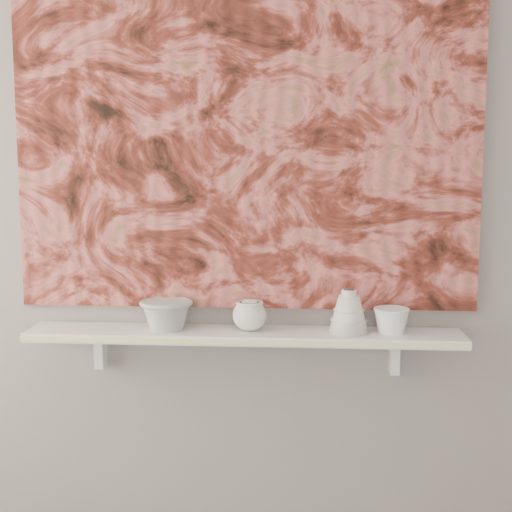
# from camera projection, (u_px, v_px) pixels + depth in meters

# --- Properties ---
(wall_back) EXTENTS (3.60, 0.00, 3.60)m
(wall_back) POSITION_uv_depth(u_px,v_px,m) (246.00, 198.00, 2.33)
(wall_back) COLOR gray
(wall_back) RESTS_ON floor
(shelf) EXTENTS (1.40, 0.18, 0.03)m
(shelf) POSITION_uv_depth(u_px,v_px,m) (244.00, 335.00, 2.29)
(shelf) COLOR silver
(shelf) RESTS_ON wall_back
(shelf_stripe) EXTENTS (1.40, 0.01, 0.02)m
(shelf_stripe) POSITION_uv_depth(u_px,v_px,m) (241.00, 342.00, 2.20)
(shelf_stripe) COLOR beige
(shelf_stripe) RESTS_ON shelf
(bracket_left) EXTENTS (0.03, 0.06, 0.12)m
(bracket_left) POSITION_uv_depth(u_px,v_px,m) (101.00, 350.00, 2.40)
(bracket_left) COLOR silver
(bracket_left) RESTS_ON wall_back
(bracket_right) EXTENTS (0.03, 0.06, 0.12)m
(bracket_right) POSITION_uv_depth(u_px,v_px,m) (394.00, 355.00, 2.33)
(bracket_right) COLOR silver
(bracket_right) RESTS_ON wall_back
(painting) EXTENTS (1.50, 0.02, 1.10)m
(painting) POSITION_uv_depth(u_px,v_px,m) (245.00, 139.00, 2.29)
(painting) COLOR maroon
(painting) RESTS_ON wall_back
(house_motif) EXTENTS (0.09, 0.00, 0.08)m
(house_motif) POSITION_uv_depth(u_px,v_px,m) (385.00, 236.00, 2.29)
(house_motif) COLOR black
(house_motif) RESTS_ON painting
(bowl_grey) EXTENTS (0.21, 0.21, 0.10)m
(bowl_grey) POSITION_uv_depth(u_px,v_px,m) (166.00, 314.00, 2.30)
(bowl_grey) COLOR #9E9E9B
(bowl_grey) RESTS_ON shelf
(cup_cream) EXTENTS (0.11, 0.11, 0.10)m
(cup_cream) POSITION_uv_depth(u_px,v_px,m) (250.00, 315.00, 2.28)
(cup_cream) COLOR silver
(cup_cream) RESTS_ON shelf
(bell_vessel) EXTENTS (0.13, 0.13, 0.14)m
(bell_vessel) POSITION_uv_depth(u_px,v_px,m) (349.00, 311.00, 2.26)
(bell_vessel) COLOR silver
(bell_vessel) RESTS_ON shelf
(bowl_white) EXTENTS (0.12, 0.12, 0.08)m
(bowl_white) POSITION_uv_depth(u_px,v_px,m) (391.00, 320.00, 2.25)
(bowl_white) COLOR silver
(bowl_white) RESTS_ON shelf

